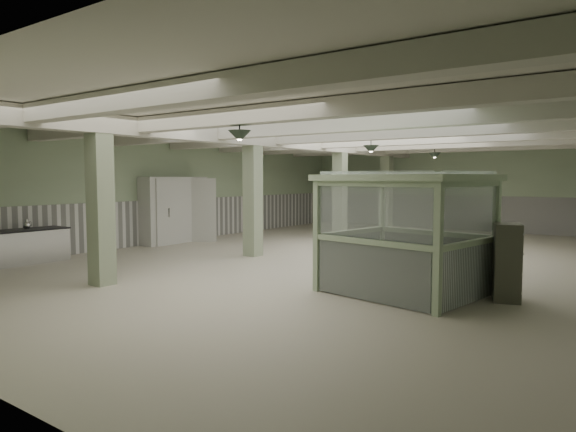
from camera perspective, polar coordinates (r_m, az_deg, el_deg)
The scene contains 25 objects.
floor at distance 14.42m, azimuth 6.38°, elevation -4.79°, with size 20.00×20.00×0.00m, color beige.
ceiling at distance 14.31m, azimuth 6.50°, elevation 9.60°, with size 14.00×20.00×0.02m, color silver.
wall_back at distance 23.48m, azimuth 18.49°, elevation 2.92°, with size 14.00×0.02×3.60m, color #A8C099.
wall_left at distance 18.70m, azimuth -12.63°, elevation 2.74°, with size 0.02×20.00×3.60m, color #A8C099.
wainscot_left at distance 18.74m, azimuth -12.53°, elevation -0.47°, with size 0.05×19.90×1.50m, color white.
wainscot_back at distance 23.50m, azimuth 18.42°, elevation 0.36°, with size 13.90×0.05×1.50m, color white.
girder at distance 15.66m, azimuth -1.60°, elevation 8.35°, with size 0.45×19.90×0.40m, color beige.
beam_a at distance 8.61m, azimuth -19.29°, elevation 11.75°, with size 13.90×0.35×0.32m, color beige.
beam_b at distance 10.25m, azimuth -7.56°, elevation 10.71°, with size 13.90×0.35×0.32m, color beige.
beam_c at distance 12.18m, azimuth 0.65°, elevation 9.72°, with size 13.90×0.35×0.32m, color beige.
beam_d at distance 14.29m, azimuth 6.49°, elevation 8.88°, with size 13.90×0.35×0.32m, color beige.
beam_e at distance 16.51m, azimuth 10.78°, elevation 8.21°, with size 13.90×0.35×0.32m, color beige.
beam_f at distance 18.80m, azimuth 14.03°, elevation 7.67°, with size 13.90×0.35×0.32m, color beige.
beam_g at distance 21.14m, azimuth 16.57°, elevation 7.23°, with size 13.90×0.35×0.32m, color beige.
column_a at distance 11.45m, azimuth -20.12°, elevation 1.69°, with size 0.42×0.42×3.60m, color #97A686.
column_b at distance 14.84m, azimuth -3.93°, elevation 2.47°, with size 0.42×0.42×3.60m, color #97A686.
column_c at distance 18.96m, azimuth 5.77°, elevation 2.85°, with size 0.42×0.42×3.60m, color #97A686.
column_d at distance 22.51m, azimuth 10.87°, elevation 3.01°, with size 0.42×0.42×3.60m, color #97A686.
pendant_front at distance 9.88m, azimuth -5.41°, elevation 8.82°, with size 0.44×0.44×0.22m, color #283629.
pendant_mid at distance 14.47m, azimuth 9.20°, elevation 7.33°, with size 0.44×0.44×0.22m, color #283629.
pendant_back at distance 19.07m, azimuth 15.98°, elevation 6.47°, with size 0.44×0.44×0.22m, color #283629.
pitcher_far at distance 15.18m, azimuth -27.04°, elevation -0.84°, with size 0.19×0.22×0.27m, color silver, non-canonical shape.
walkin_cooler at distance 18.27m, azimuth -12.45°, elevation 0.82°, with size 1.21×2.61×2.39m.
guard_booth at distance 10.25m, azimuth 12.92°, elevation 0.53°, with size 3.27×2.91×2.39m.
filing_cabinet at distance 10.29m, azimuth 23.15°, elevation -4.74°, with size 0.46×0.66×1.43m, color #575849.
Camera 1 is at (6.97, -12.42, 2.26)m, focal length 32.00 mm.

